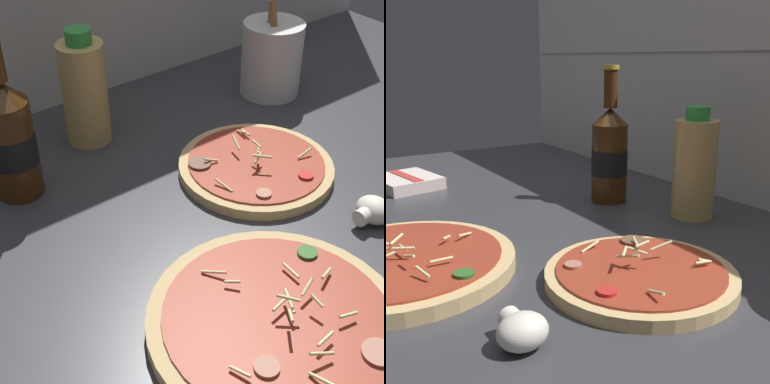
# 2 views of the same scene
# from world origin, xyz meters

# --- Properties ---
(counter_slab) EXTENTS (1.60, 0.90, 0.03)m
(counter_slab) POSITION_xyz_m (0.00, 0.00, 0.01)
(counter_slab) COLOR #38383D
(counter_slab) RESTS_ON ground
(tile_backsplash) EXTENTS (1.60, 0.01, 0.60)m
(tile_backsplash) POSITION_xyz_m (0.00, 0.45, 0.30)
(tile_backsplash) COLOR silver
(tile_backsplash) RESTS_ON ground
(pizza_near) EXTENTS (0.29, 0.29, 0.05)m
(pizza_near) POSITION_xyz_m (-0.04, -0.16, 0.04)
(pizza_near) COLOR tan
(pizza_near) RESTS_ON counter_slab
(pizza_far) EXTENTS (0.23, 0.23, 0.05)m
(pizza_far) POSITION_xyz_m (0.15, 0.08, 0.03)
(pizza_far) COLOR tan
(pizza_far) RESTS_ON counter_slab
(beer_bottle) EXTENTS (0.07, 0.07, 0.25)m
(beer_bottle) POSITION_xyz_m (-0.15, 0.25, 0.12)
(beer_bottle) COLOR #47280F
(beer_bottle) RESTS_ON counter_slab
(oil_bottle) EXTENTS (0.07, 0.07, 0.19)m
(oil_bottle) POSITION_xyz_m (0.00, 0.32, 0.11)
(oil_bottle) COLOR #D6B766
(oil_bottle) RESTS_ON counter_slab
(mushroom_left) EXTENTS (0.05, 0.05, 0.04)m
(mushroom_left) POSITION_xyz_m (0.20, -0.10, 0.04)
(mushroom_left) COLOR white
(mushroom_left) RESTS_ON counter_slab
(dish_towel) EXTENTS (0.16, 0.14, 0.03)m
(dish_towel) POSITION_xyz_m (-0.46, -0.05, 0.04)
(dish_towel) COLOR beige
(dish_towel) RESTS_ON counter_slab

